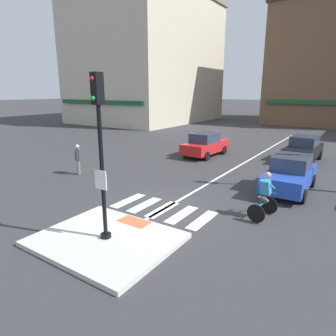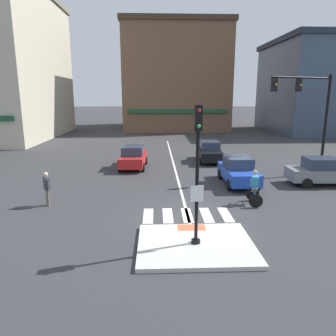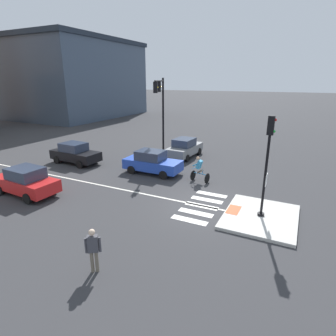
{
  "view_description": "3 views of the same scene",
  "coord_description": "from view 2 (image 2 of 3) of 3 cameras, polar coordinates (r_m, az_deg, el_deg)",
  "views": [
    {
      "loc": [
        6.04,
        -8.48,
        4.45
      ],
      "look_at": [
        -1.37,
        2.69,
        0.93
      ],
      "focal_mm": 31.44,
      "sensor_mm": 36.0,
      "label": 1
    },
    {
      "loc": [
        -1.39,
        -12.97,
        5.21
      ],
      "look_at": [
        -0.73,
        3.4,
        1.45
      ],
      "focal_mm": 33.67,
      "sensor_mm": 36.0,
      "label": 2
    },
    {
      "loc": [
        -12.77,
        -4.08,
        6.43
      ],
      "look_at": [
        0.73,
        2.61,
        1.58
      ],
      "focal_mm": 29.5,
      "sensor_mm": 36.0,
      "label": 3
    }
  ],
  "objects": [
    {
      "name": "traffic_island",
      "position": [
        11.5,
        5.03,
        -13.66
      ],
      "size": [
        4.07,
        3.34,
        0.15
      ],
      "primitive_type": "cube",
      "color": "beige",
      "rests_on": "ground"
    },
    {
      "name": "tactile_pad_front",
      "position": [
        12.65,
        4.27,
        -10.67
      ],
      "size": [
        1.1,
        0.6,
        0.01
      ],
      "primitive_type": "cube",
      "color": "#DB5B38",
      "rests_on": "traffic_island"
    },
    {
      "name": "crosswalk_stripe_b",
      "position": [
        14.21,
        -0.05,
        -8.57
      ],
      "size": [
        0.44,
        1.8,
        0.01
      ],
      "primitive_type": "cube",
      "color": "silver",
      "rests_on": "ground"
    },
    {
      "name": "crosswalk_stripe_a",
      "position": [
        14.21,
        -3.59,
        -8.6
      ],
      "size": [
        0.44,
        1.8,
        0.01
      ],
      "primitive_type": "cube",
      "color": "silver",
      "rests_on": "ground"
    },
    {
      "name": "crosswalk_stripe_c",
      "position": [
        14.27,
        3.49,
        -8.5
      ],
      "size": [
        0.44,
        1.8,
        0.01
      ],
      "primitive_type": "cube",
      "color": "silver",
      "rests_on": "ground"
    },
    {
      "name": "car_blue_eastbound_mid",
      "position": [
        19.41,
        12.56,
        -0.49
      ],
      "size": [
        1.85,
        4.1,
        1.64
      ],
      "color": "#2347B7",
      "rests_on": "ground"
    },
    {
      "name": "crosswalk_stripe_d",
      "position": [
        14.38,
        6.97,
        -8.4
      ],
      "size": [
        0.44,
        1.8,
        0.01
      ],
      "primitive_type": "cube",
      "color": "silver",
      "rests_on": "ground"
    },
    {
      "name": "car_grey_cross_right",
      "position": [
        20.93,
        26.21,
        -0.56
      ],
      "size": [
        4.18,
        2.0,
        1.64
      ],
      "color": "slate",
      "rests_on": "ground"
    },
    {
      "name": "lane_centre_line",
      "position": [
        23.59,
        1.17,
        0.17
      ],
      "size": [
        0.14,
        28.0,
        0.01
      ],
      "primitive_type": "cube",
      "color": "silver",
      "rests_on": "ground"
    },
    {
      "name": "signal_pole",
      "position": [
        10.51,
        5.35,
        0.88
      ],
      "size": [
        0.44,
        0.38,
        4.78
      ],
      "color": "black",
      "rests_on": "traffic_island"
    },
    {
      "name": "crosswalk_stripe_e",
      "position": [
        14.54,
        10.39,
        -8.28
      ],
      "size": [
        0.44,
        1.8,
        0.01
      ],
      "primitive_type": "cube",
      "color": "silver",
      "rests_on": "ground"
    },
    {
      "name": "car_black_eastbound_far",
      "position": [
        25.74,
        7.57,
        2.97
      ],
      "size": [
        2.02,
        4.19,
        1.64
      ],
      "color": "black",
      "rests_on": "ground"
    },
    {
      "name": "building_corner_left",
      "position": [
        53.58,
        1.18,
        15.84
      ],
      "size": [
        16.15,
        16.91,
        15.85
      ],
      "color": "brown",
      "rests_on": "ground"
    },
    {
      "name": "cyclist",
      "position": [
        16.02,
        15.4,
        -3.27
      ],
      "size": [
        0.82,
        1.18,
        1.68
      ],
      "color": "black",
      "rests_on": "ground"
    },
    {
      "name": "car_red_westbound_far",
      "position": [
        23.4,
        -6.3,
        2.01
      ],
      "size": [
        2.0,
        4.18,
        1.64
      ],
      "color": "red",
      "rests_on": "ground"
    },
    {
      "name": "ground_plane",
      "position": [
        14.04,
        3.59,
        -8.88
      ],
      "size": [
        300.0,
        300.0,
        0.0
      ],
      "primitive_type": "plane",
      "color": "#333335"
    },
    {
      "name": "traffic_light_mast",
      "position": [
        22.46,
        24.37,
        10.11
      ],
      "size": [
        4.56,
        1.88,
        6.56
      ],
      "color": "black",
      "rests_on": "ground"
    },
    {
      "name": "pedestrian_at_curb_left",
      "position": [
        16.24,
        -21.11,
        -3.06
      ],
      "size": [
        0.39,
        0.47,
        1.67
      ],
      "color": "#6B6051",
      "rests_on": "ground"
    }
  ]
}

